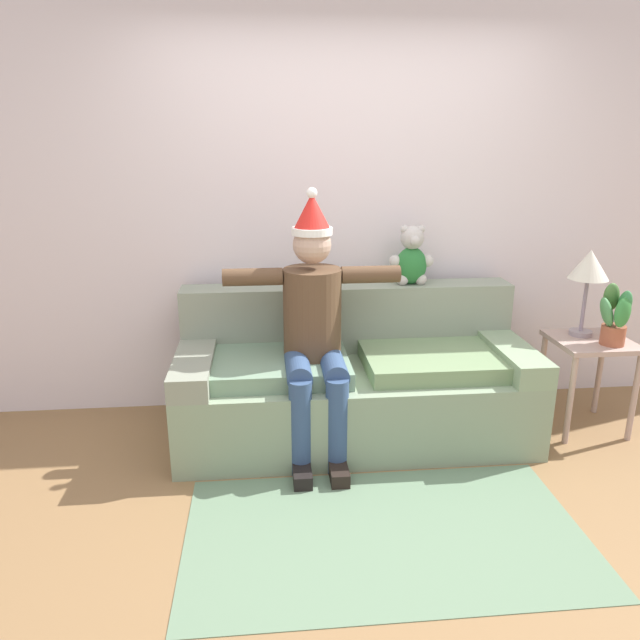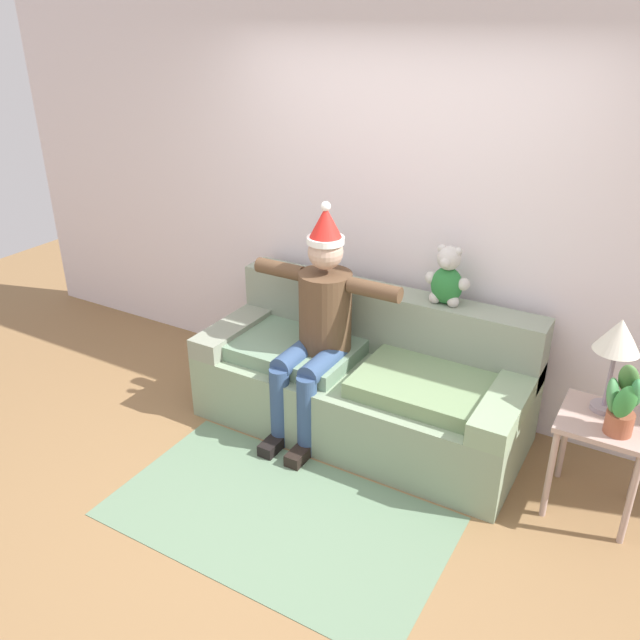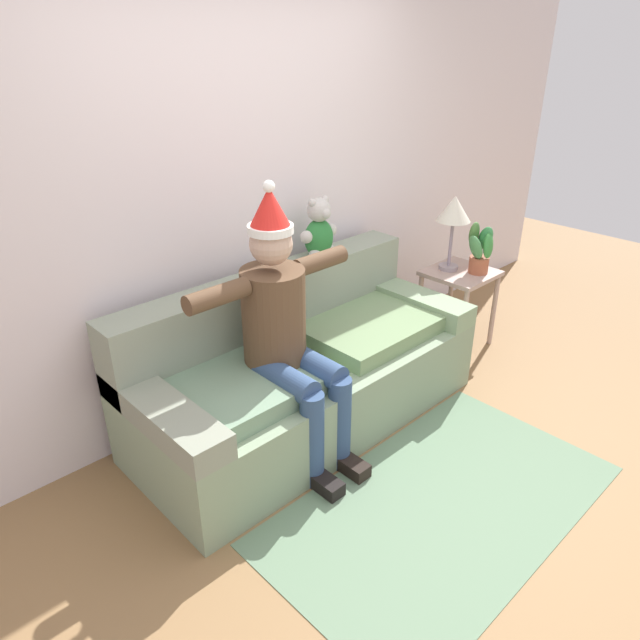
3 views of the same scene
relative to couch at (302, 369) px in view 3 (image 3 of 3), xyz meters
name	(u,v)px [view 3 (image 3 of 3)]	position (x,y,z in m)	size (l,w,h in m)	color
ground_plane	(436,500)	(0.00, -1.02, -0.34)	(10.00, 10.00, 0.00)	olive
back_wall	(238,186)	(0.00, 0.53, 1.01)	(7.00, 0.10, 2.70)	silver
couch	(302,369)	(0.00, 0.00, 0.00)	(2.13, 0.91, 0.88)	gray
person_seated	(286,327)	(-0.26, -0.17, 0.44)	(1.02, 0.77, 1.53)	brown
teddy_bear	(319,230)	(0.41, 0.28, 0.71)	(0.29, 0.17, 0.38)	#287534
side_table	(459,285)	(1.48, -0.10, 0.15)	(0.47, 0.45, 0.60)	tan
table_lamp	(454,212)	(1.44, -0.01, 0.68)	(0.24, 0.24, 0.54)	gray
potted_plant	(480,250)	(1.54, -0.20, 0.43)	(0.19, 0.21, 0.38)	#A05337
area_rug	(442,504)	(0.00, -1.06, -0.34)	(1.88, 1.06, 0.01)	slate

